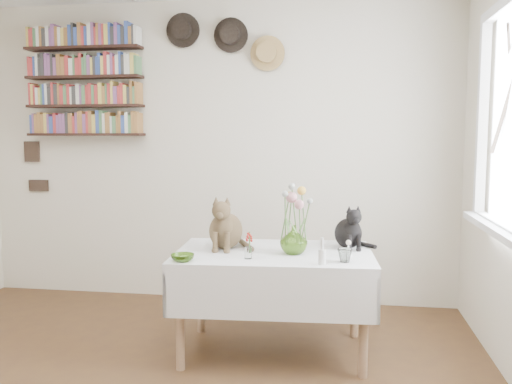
% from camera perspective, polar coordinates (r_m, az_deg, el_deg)
% --- Properties ---
extents(room, '(4.08, 4.58, 2.58)m').
position_cam_1_polar(room, '(2.43, -16.51, 2.30)').
color(room, brown).
rests_on(room, ground).
extents(dining_table, '(1.28, 0.86, 0.66)m').
position_cam_1_polar(dining_table, '(3.49, 1.90, -8.89)').
color(dining_table, white).
rests_on(dining_table, room).
extents(tabby_cat, '(0.24, 0.30, 0.36)m').
position_cam_1_polar(tabby_cat, '(3.53, -3.20, -3.06)').
color(tabby_cat, brown).
rests_on(tabby_cat, dining_table).
extents(black_cat, '(0.26, 0.30, 0.29)m').
position_cam_1_polar(black_cat, '(3.59, 9.70, -3.48)').
color(black_cat, black).
rests_on(black_cat, dining_table).
extents(flower_vase, '(0.19, 0.19, 0.18)m').
position_cam_1_polar(flower_vase, '(3.37, 4.00, -5.03)').
color(flower_vase, '#88B846').
rests_on(flower_vase, dining_table).
extents(green_bowl, '(0.18, 0.18, 0.04)m').
position_cam_1_polar(green_bowl, '(3.21, -7.73, -6.87)').
color(green_bowl, '#88B846').
rests_on(green_bowl, dining_table).
extents(drinking_glass, '(0.12, 0.12, 0.08)m').
position_cam_1_polar(drinking_glass, '(3.20, 9.33, -6.61)').
color(drinking_glass, white).
rests_on(drinking_glass, dining_table).
extents(candlestick, '(0.04, 0.04, 0.16)m').
position_cam_1_polar(candlestick, '(3.13, 6.96, -6.65)').
color(candlestick, white).
rests_on(candlestick, dining_table).
extents(berry_jar, '(0.04, 0.04, 0.18)m').
position_cam_1_polar(berry_jar, '(3.24, -0.83, -5.64)').
color(berry_jar, white).
rests_on(berry_jar, dining_table).
extents(porcelain_figurine, '(0.05, 0.05, 0.10)m').
position_cam_1_polar(porcelain_figurine, '(3.36, 9.70, -5.96)').
color(porcelain_figurine, white).
rests_on(porcelain_figurine, dining_table).
extents(flower_bouquet, '(0.17, 0.13, 0.39)m').
position_cam_1_polar(flower_bouquet, '(3.34, 4.06, -0.79)').
color(flower_bouquet, '#4C7233').
rests_on(flower_bouquet, flower_vase).
extents(bookshelf_unit, '(1.00, 0.16, 0.91)m').
position_cam_1_polar(bookshelf_unit, '(4.87, -17.60, 11.00)').
color(bookshelf_unit, black).
rests_on(bookshelf_unit, room).
extents(wall_hats, '(0.98, 0.09, 0.48)m').
position_cam_1_polar(wall_hats, '(4.55, -3.15, 15.78)').
color(wall_hats, black).
rests_on(wall_hats, room).
extents(wall_art_plaques, '(0.21, 0.02, 0.44)m').
position_cam_1_polar(wall_art_plaques, '(5.18, -22.26, 2.58)').
color(wall_art_plaques, '#38281E').
rests_on(wall_art_plaques, room).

